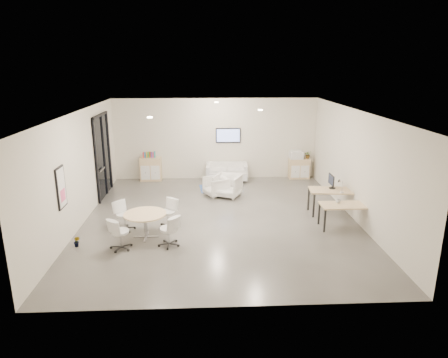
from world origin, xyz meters
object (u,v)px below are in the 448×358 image
object	(u,v)px
armchair_left	(216,186)
round_table	(145,216)
sideboard_right	(299,168)
armchair_right	(228,185)
desk_rear	(334,192)
loveseat	(227,173)
desk_front	(344,207)
sideboard_left	(151,169)

from	to	relation	value
armchair_left	round_table	world-z (taller)	armchair_left
sideboard_right	armchair_left	world-z (taller)	sideboard_right
sideboard_right	armchair_left	size ratio (longest dim) A/B	1.10
armchair_right	desk_rear	bearing A→B (deg)	-4.97
armchair_left	desk_rear	size ratio (longest dim) A/B	0.49
loveseat	desk_front	bearing A→B (deg)	-55.04
sideboard_right	desk_front	bearing A→B (deg)	-89.02
sideboard_right	round_table	bearing A→B (deg)	-134.51
sideboard_left	desk_front	world-z (taller)	sideboard_left
round_table	armchair_left	bearing A→B (deg)	60.01
loveseat	armchair_left	size ratio (longest dim) A/B	2.20
loveseat	armchair_left	bearing A→B (deg)	-101.05
armchair_left	sideboard_right	bearing A→B (deg)	94.30
armchair_left	desk_front	world-z (taller)	armchair_left
desk_front	round_table	distance (m)	5.49
loveseat	desk_front	size ratio (longest dim) A/B	1.24
desk_rear	round_table	size ratio (longest dim) A/B	1.36
loveseat	armchair_right	bearing A→B (deg)	-89.11
sideboard_left	sideboard_right	size ratio (longest dim) A/B	1.14
armchair_left	desk_front	xyz separation A→B (m)	(3.51, -3.02, 0.25)
loveseat	armchair_left	distance (m)	1.95
desk_front	sideboard_left	bearing A→B (deg)	139.84
sideboard_right	desk_rear	world-z (taller)	sideboard_right
round_table	sideboard_right	bearing A→B (deg)	45.49
desk_front	armchair_left	bearing A→B (deg)	139.18
desk_front	round_table	world-z (taller)	desk_front
sideboard_left	desk_front	bearing A→B (deg)	-40.06
sideboard_right	desk_front	size ratio (longest dim) A/B	0.62
loveseat	armchair_right	world-z (taller)	armchair_right
sideboard_right	desk_rear	bearing A→B (deg)	-87.97
armchair_left	desk_front	size ratio (longest dim) A/B	0.56
sideboard_left	sideboard_right	bearing A→B (deg)	0.15
sideboard_right	round_table	world-z (taller)	sideboard_right
loveseat	sideboard_right	bearing A→B (deg)	6.81
armchair_left	desk_rear	bearing A→B (deg)	35.36
loveseat	armchair_left	world-z (taller)	armchair_left
sideboard_right	armchair_right	world-z (taller)	armchair_right
sideboard_right	armchair_left	xyz separation A→B (m)	(-3.42, -2.07, -0.04)
loveseat	desk_front	world-z (taller)	loveseat
armchair_left	desk_rear	world-z (taller)	desk_rear
armchair_right	round_table	bearing A→B (deg)	-101.31
sideboard_left	armchair_left	bearing A→B (deg)	-39.12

